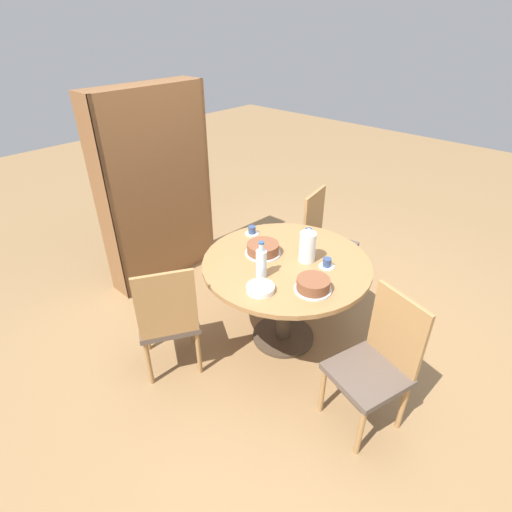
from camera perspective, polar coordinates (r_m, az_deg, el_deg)
ground_plane at (r=3.44m, az=3.87°, el=-11.44°), size 14.00×14.00×0.00m
dining_table at (r=3.06m, az=4.28°, el=-3.01°), size 1.26×1.26×0.75m
chair_a at (r=2.66m, az=16.85°, el=-14.32°), size 0.52×0.52×0.95m
chair_b at (r=3.86m, az=9.75°, el=2.35°), size 0.49×0.49×0.95m
chair_c at (r=2.94m, az=-12.47°, el=-8.54°), size 0.58×0.58×0.95m
bookshelf at (r=3.94m, az=-13.52°, el=8.40°), size 1.09×0.28×1.84m
coffee_pot at (r=2.95m, az=7.37°, el=1.42°), size 0.12×0.12×0.27m
water_bottle at (r=2.75m, az=0.75°, el=-0.98°), size 0.08×0.08×0.28m
cake_main at (r=3.05m, az=1.00°, el=1.03°), size 0.27×0.27×0.09m
cake_second at (r=2.68m, az=8.16°, el=-4.11°), size 0.25×0.25×0.09m
cup_a at (r=3.33m, az=-0.58°, el=3.61°), size 0.11×0.11×0.07m
cup_b at (r=3.32m, az=7.50°, el=3.21°), size 0.11×0.11×0.07m
cup_c at (r=2.94m, az=10.09°, el=-1.06°), size 0.11×0.11×0.07m
plate_stack at (r=2.66m, az=0.63°, el=-4.66°), size 0.19×0.19×0.04m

